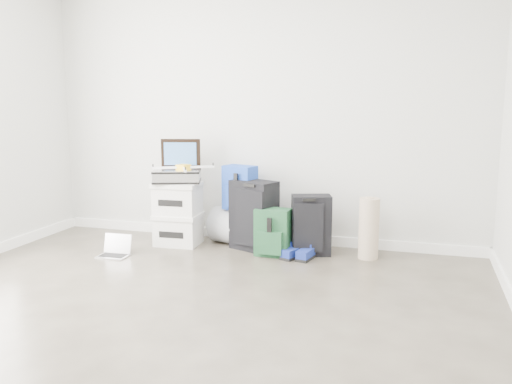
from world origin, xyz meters
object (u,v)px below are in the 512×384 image
(laptop, at_px, (115,251))
(briefcase, at_px, (177,176))
(duffel_bag, at_px, (241,227))
(boxes_stack, at_px, (178,213))
(large_suitcase, at_px, (254,215))
(carry_on, at_px, (311,225))

(laptop, bearing_deg, briefcase, 52.09)
(duffel_bag, xyz_separation_m, laptop, (-1.00, -0.73, -0.13))
(boxes_stack, relative_size, laptop, 2.26)
(duffel_bag, height_order, large_suitcase, large_suitcase)
(boxes_stack, bearing_deg, large_suitcase, -0.71)
(duffel_bag, bearing_deg, large_suitcase, -26.35)
(boxes_stack, distance_m, carry_on, 1.35)
(boxes_stack, height_order, laptop, boxes_stack)
(boxes_stack, relative_size, briefcase, 1.41)
(carry_on, bearing_deg, briefcase, 162.86)
(large_suitcase, bearing_deg, carry_on, 20.29)
(large_suitcase, bearing_deg, boxes_stack, -155.16)
(duffel_bag, distance_m, laptop, 1.25)
(carry_on, xyz_separation_m, laptop, (-1.75, -0.57, -0.24))
(duffel_bag, height_order, carry_on, carry_on)
(laptop, bearing_deg, boxes_stack, 52.09)
(briefcase, bearing_deg, laptop, -145.51)
(duffel_bag, bearing_deg, boxes_stack, -150.68)
(large_suitcase, height_order, carry_on, large_suitcase)
(carry_on, bearing_deg, duffel_bag, 149.72)
(briefcase, xyz_separation_m, laptop, (-0.40, -0.55, -0.65))
(briefcase, distance_m, large_suitcase, 0.86)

